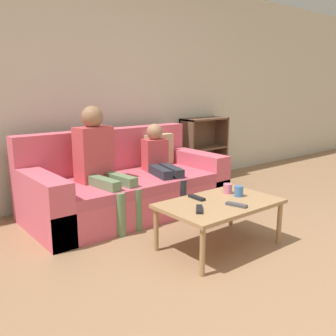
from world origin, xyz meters
TOP-DOWN VIEW (x-y plane):
  - ground_plane at (0.00, 0.00)m, footprint 22.00×22.00m
  - wall_back at (0.00, 2.73)m, footprint 12.00×0.06m
  - couch at (-0.03, 2.06)m, footprint 2.05×1.00m
  - bookshelf at (1.57, 2.57)m, footprint 0.69×0.28m
  - coffee_table at (0.08, 0.80)m, footprint 0.97×0.62m
  - person_adult at (-0.38, 1.95)m, footprint 0.39×0.70m
  - person_child at (0.32, 1.91)m, footprint 0.38×0.70m
  - cup_near at (0.31, 0.93)m, footprint 0.08×0.08m
  - cup_far at (0.32, 0.81)m, footprint 0.08×0.08m
  - tv_remote_0 at (0.10, 0.64)m, footprint 0.09×0.18m
  - tv_remote_1 at (-0.20, 0.75)m, footprint 0.15×0.16m
  - tv_remote_2 at (-0.01, 0.98)m, footprint 0.05×0.17m

SIDE VIEW (x-z plane):
  - ground_plane at x=0.00m, z-range 0.00..0.00m
  - couch at x=-0.03m, z-range -0.15..0.70m
  - bookshelf at x=1.57m, z-range -0.11..0.76m
  - coffee_table at x=0.08m, z-range 0.16..0.55m
  - tv_remote_0 at x=0.10m, z-range 0.39..0.41m
  - tv_remote_1 at x=-0.20m, z-range 0.39..0.41m
  - tv_remote_2 at x=-0.01m, z-range 0.39..0.41m
  - cup_near at x=0.31m, z-range 0.39..0.48m
  - cup_far at x=0.32m, z-range 0.39..0.48m
  - person_child at x=0.32m, z-range 0.06..0.97m
  - person_adult at x=-0.38m, z-range 0.07..1.20m
  - wall_back at x=0.00m, z-range 0.00..2.60m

